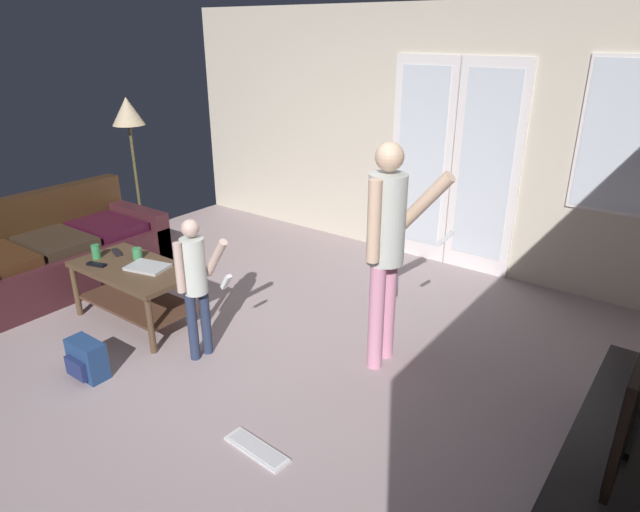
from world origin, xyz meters
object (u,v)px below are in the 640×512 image
object	(u,v)px
coffee_table	(136,281)
laptop_closed	(148,267)
loose_keyboard	(257,449)
tv_remote_black	(96,264)
tv_stand	(618,466)
cup_by_laptop	(137,253)
flat_screen_tv	(640,381)
floor_lamp	(128,119)
cup_near_edge	(96,252)
leather_couch	(54,256)
dvd_remote_slim	(117,252)
backpack	(86,359)
person_adult	(387,238)
person_child	(196,278)

from	to	relation	value
coffee_table	laptop_closed	world-z (taller)	laptop_closed
loose_keyboard	tv_remote_black	size ratio (longest dim) A/B	2.63
tv_stand	cup_by_laptop	bearing A→B (deg)	-177.43
coffee_table	laptop_closed	bearing A→B (deg)	20.19
coffee_table	flat_screen_tv	world-z (taller)	flat_screen_tv
floor_lamp	cup_near_edge	xyz separation A→B (m)	(1.19, -1.30, -0.85)
leather_couch	dvd_remote_slim	size ratio (longest dim) A/B	11.58
laptop_closed	loose_keyboard	bearing A→B (deg)	-33.61
leather_couch	backpack	xyz separation A→B (m)	(1.65, -0.71, -0.15)
person_adult	dvd_remote_slim	distance (m)	2.45
loose_keyboard	cup_by_laptop	size ratio (longest dim) A/B	4.81
coffee_table	cup_near_edge	distance (m)	0.46
loose_keyboard	cup_near_edge	size ratio (longest dim) A/B	3.77
cup_by_laptop	loose_keyboard	bearing A→B (deg)	-19.39
tv_stand	person_child	world-z (taller)	person_child
person_adult	cup_by_laptop	bearing A→B (deg)	-164.83
leather_couch	cup_near_edge	size ratio (longest dim) A/B	16.59
tv_remote_black	coffee_table	bearing A→B (deg)	16.77
backpack	dvd_remote_slim	bearing A→B (deg)	132.23
person_adult	tv_remote_black	size ratio (longest dim) A/B	9.65
backpack	cup_near_edge	bearing A→B (deg)	140.36
tv_stand	cup_near_edge	distance (m)	4.06
leather_couch	laptop_closed	distance (m)	1.41
coffee_table	flat_screen_tv	size ratio (longest dim) A/B	0.90
person_child	cup_near_edge	world-z (taller)	person_child
person_adult	floor_lamp	size ratio (longest dim) A/B	1.00
flat_screen_tv	loose_keyboard	world-z (taller)	flat_screen_tv
person_adult	tv_remote_black	world-z (taller)	person_adult
leather_couch	tv_stand	bearing A→B (deg)	3.71
laptop_closed	tv_remote_black	size ratio (longest dim) A/B	1.91
cup_near_edge	coffee_table	bearing A→B (deg)	10.30
person_child	loose_keyboard	xyz separation A→B (m)	(1.03, -0.51, -0.64)
leather_couch	loose_keyboard	distance (m)	3.19
floor_lamp	cup_by_laptop	distance (m)	2.03
person_child	loose_keyboard	size ratio (longest dim) A/B	2.44
leather_couch	flat_screen_tv	size ratio (longest dim) A/B	1.64
coffee_table	dvd_remote_slim	world-z (taller)	dvd_remote_slim
floor_lamp	dvd_remote_slim	bearing A→B (deg)	-42.60
laptop_closed	cup_near_edge	distance (m)	0.55
floor_lamp	cup_by_laptop	xyz separation A→B (m)	(1.48, -1.10, -0.86)
flat_screen_tv	cup_near_edge	distance (m)	4.05
dvd_remote_slim	laptop_closed	bearing A→B (deg)	15.65
person_adult	loose_keyboard	world-z (taller)	person_adult
floor_lamp	backpack	bearing A→B (deg)	-44.65
loose_keyboard	dvd_remote_slim	distance (m)	2.38
cup_near_edge	person_child	bearing A→B (deg)	0.65
leather_couch	tv_remote_black	world-z (taller)	leather_couch
person_adult	tv_remote_black	distance (m)	2.44
flat_screen_tv	tv_stand	bearing A→B (deg)	-65.47
tv_stand	flat_screen_tv	distance (m)	0.53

